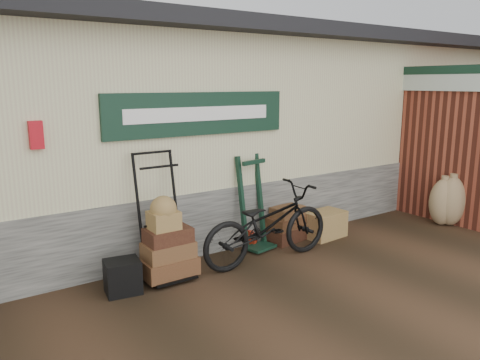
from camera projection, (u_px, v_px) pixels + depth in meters
name	position (u px, v px, depth m)	size (l,w,h in m)	color
ground	(262.00, 275.00, 5.82)	(80.00, 80.00, 0.00)	black
station_building	(163.00, 128.00, 7.70)	(14.40, 4.10, 3.20)	#4C4C47
brick_outbuilding	(418.00, 137.00, 9.12)	(1.71, 4.51, 2.62)	maroon
porter_trolley	(161.00, 215.00, 5.64)	(0.78, 0.59, 1.56)	black
green_barrow	(254.00, 203.00, 6.64)	(0.48, 0.41, 1.34)	black
suitcase_stack	(286.00, 224.00, 7.02)	(0.61, 0.38, 0.54)	#341710
wicker_hamper	(325.00, 224.00, 7.21)	(0.62, 0.41, 0.41)	olive
black_trunk	(123.00, 277.00, 5.29)	(0.38, 0.33, 0.38)	black
bicycle	(268.00, 220.00, 6.15)	(1.96, 0.68, 1.14)	black
burlap_sack_left	(443.00, 202.00, 7.79)	(0.49, 0.41, 0.79)	brown
burlap_sack_right	(452.00, 201.00, 7.77)	(0.52, 0.43, 0.83)	brown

